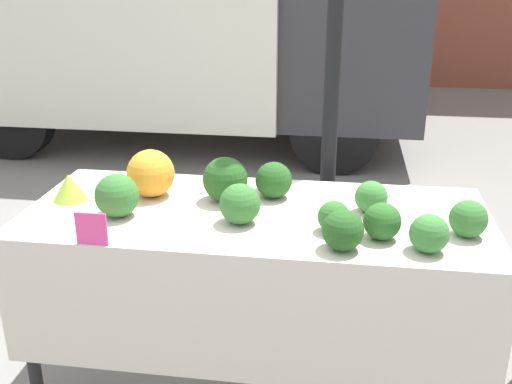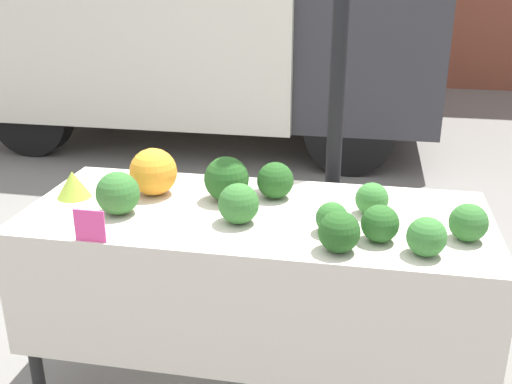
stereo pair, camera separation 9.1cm
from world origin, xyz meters
name	(u,v)px [view 2 (the right image)]	position (x,y,z in m)	size (l,w,h in m)	color
tent_pole	(338,69)	(0.26, 0.54, 1.32)	(0.07, 0.07, 2.64)	black
market_table	(253,247)	(0.00, -0.06, 0.74)	(1.76, 0.75, 0.86)	beige
orange_cauliflower	(153,172)	(-0.44, 0.10, 0.96)	(0.19, 0.19, 0.19)	orange
romanesco_head	(73,184)	(-0.75, 0.01, 0.92)	(0.14, 0.14, 0.11)	#93B238
broccoli_head_0	(469,223)	(0.76, -0.11, 0.93)	(0.13, 0.13, 0.13)	#336B2D
broccoli_head_1	(380,224)	(0.46, -0.17, 0.93)	(0.13, 0.13, 0.13)	#285B23
broccoli_head_2	(275,180)	(0.05, 0.16, 0.94)	(0.15, 0.15, 0.15)	#23511E
broccoli_head_3	(339,232)	(0.33, -0.28, 0.93)	(0.14, 0.14, 0.14)	#23511E
broccoli_head_4	(118,193)	(-0.50, -0.12, 0.94)	(0.16, 0.16, 0.16)	#336B2D
broccoli_head_5	(239,204)	(-0.04, -0.11, 0.94)	(0.15, 0.15, 0.15)	#336B2D
broccoli_head_6	(372,199)	(0.43, 0.06, 0.92)	(0.12, 0.12, 0.12)	#387533
broccoli_head_7	(332,218)	(0.30, -0.14, 0.92)	(0.11, 0.11, 0.11)	#2D6628
broccoli_head_8	(427,237)	(0.61, -0.25, 0.93)	(0.13, 0.13, 0.13)	#387533
broccoli_head_9	(227,179)	(-0.14, 0.09, 0.95)	(0.18, 0.18, 0.18)	#23511E
price_sign	(90,226)	(-0.50, -0.36, 0.92)	(0.11, 0.01, 0.12)	#EF4793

